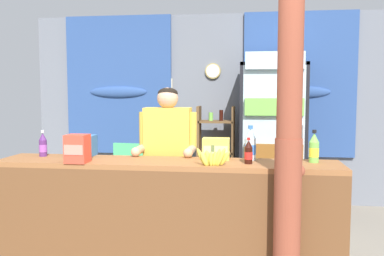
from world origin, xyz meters
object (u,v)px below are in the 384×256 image
(bottle_shelf_rack, at_px, (216,155))
(plastic_lawn_chair, at_px, (126,175))
(soda_bottle_grape_soda, at_px, (43,145))
(snack_box_biscuit, at_px, (83,145))
(stall_counter, at_px, (164,211))
(shopkeeper, at_px, (168,151))
(banana_bunch, at_px, (213,158))
(snack_box_crackers, at_px, (77,149))
(soda_bottle_lime_soda, at_px, (314,149))
(soda_bottle_water, at_px, (250,145))
(snack_box_instant_noodle, at_px, (216,149))
(timber_post, at_px, (289,146))
(drink_fridge, at_px, (272,126))
(soda_bottle_cola, at_px, (249,153))

(bottle_shelf_rack, height_order, plastic_lawn_chair, bottle_shelf_rack)
(soda_bottle_grape_soda, relative_size, snack_box_biscuit, 1.06)
(stall_counter, distance_m, bottle_shelf_rack, 2.18)
(plastic_lawn_chair, bearing_deg, shopkeeper, -56.95)
(soda_bottle_grape_soda, height_order, banana_bunch, soda_bottle_grape_soda)
(snack_box_crackers, bearing_deg, stall_counter, 5.73)
(plastic_lawn_chair, relative_size, soda_bottle_lime_soda, 3.37)
(plastic_lawn_chair, relative_size, snack_box_biscuit, 4.07)
(shopkeeper, xyz_separation_m, soda_bottle_water, (0.74, -0.32, 0.10))
(soda_bottle_lime_soda, bearing_deg, stall_counter, -170.93)
(snack_box_instant_noodle, relative_size, banana_bunch, 0.81)
(snack_box_instant_noodle, bearing_deg, timber_post, -40.82)
(soda_bottle_grape_soda, relative_size, snack_box_instant_noodle, 1.03)
(drink_fridge, bearing_deg, stall_counter, -114.84)
(soda_bottle_water, xyz_separation_m, banana_bunch, (-0.27, -0.29, -0.06))
(soda_bottle_grape_soda, relative_size, banana_bunch, 0.83)
(banana_bunch, bearing_deg, snack_box_biscuit, 163.69)
(soda_bottle_water, bearing_deg, snack_box_instant_noodle, -179.64)
(plastic_lawn_chair, height_order, soda_bottle_water, soda_bottle_water)
(plastic_lawn_chair, bearing_deg, stall_counter, -64.21)
(snack_box_biscuit, distance_m, snack_box_instant_noodle, 1.15)
(timber_post, distance_m, drink_fridge, 2.26)
(shopkeeper, bearing_deg, soda_bottle_cola, -34.13)
(soda_bottle_lime_soda, bearing_deg, banana_bunch, -161.81)
(timber_post, bearing_deg, stall_counter, 165.63)
(stall_counter, height_order, soda_bottle_cola, soda_bottle_cola)
(snack_box_crackers, relative_size, snack_box_instant_noodle, 1.01)
(shopkeeper, distance_m, snack_box_crackers, 0.86)
(banana_bunch, bearing_deg, snack_box_crackers, 179.97)
(soda_bottle_water, bearing_deg, bottle_shelf_rack, 102.34)
(shopkeeper, bearing_deg, bottle_shelf_rack, 79.07)
(drink_fridge, xyz_separation_m, snack_box_crackers, (-1.61, -2.10, -0.02))
(timber_post, bearing_deg, snack_box_crackers, 173.95)
(bottle_shelf_rack, xyz_separation_m, snack_box_crackers, (-0.91, -2.24, 0.38))
(soda_bottle_grape_soda, height_order, snack_box_instant_noodle, soda_bottle_grape_soda)
(shopkeeper, relative_size, soda_bottle_water, 5.45)
(shopkeeper, bearing_deg, snack_box_crackers, -134.03)
(snack_box_instant_noodle, bearing_deg, snack_box_crackers, -164.58)
(plastic_lawn_chair, xyz_separation_m, snack_box_crackers, (0.14, -1.74, 0.56))
(snack_box_biscuit, bearing_deg, snack_box_crackers, -73.96)
(timber_post, bearing_deg, soda_bottle_cola, 132.82)
(snack_box_crackers, relative_size, banana_bunch, 0.81)
(drink_fridge, bearing_deg, banana_bunch, -104.75)
(stall_counter, xyz_separation_m, timber_post, (0.92, -0.24, 0.56))
(shopkeeper, height_order, soda_bottle_lime_soda, shopkeeper)
(plastic_lawn_chair, bearing_deg, banana_bunch, -55.52)
(stall_counter, distance_m, soda_bottle_lime_soda, 1.26)
(soda_bottle_grape_soda, distance_m, snack_box_crackers, 0.49)
(bottle_shelf_rack, height_order, soda_bottle_lime_soda, bottle_shelf_rack)
(drink_fridge, height_order, soda_bottle_lime_soda, drink_fridge)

